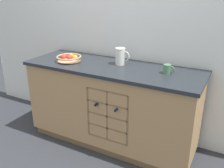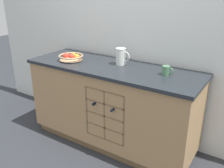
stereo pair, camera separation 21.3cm
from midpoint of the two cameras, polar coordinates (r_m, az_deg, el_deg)
The scene contains 6 objects.
ground_plane at distance 3.04m, azimuth 2.06°, elevation -12.79°, with size 14.00×14.00×0.00m, color #2D3035.
back_wall at distance 2.87m, azimuth 6.37°, elevation 12.66°, with size 4.40×0.06×2.55m, color silver.
kitchen_island at distance 2.80m, azimuth 2.18°, elevation -4.85°, with size 1.91×0.68×0.92m.
fruit_bowl at distance 2.84m, azimuth -7.23°, elevation 6.15°, with size 0.28×0.28×0.08m.
white_pitcher at distance 2.66m, azimuth 4.37°, elevation 6.35°, with size 0.16×0.11×0.18m.
ceramic_mug at distance 2.43m, azimuth 14.77°, elevation 2.97°, with size 0.11×0.07×0.09m.
Camera 2 is at (1.36, -2.11, 1.71)m, focal length 40.00 mm.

